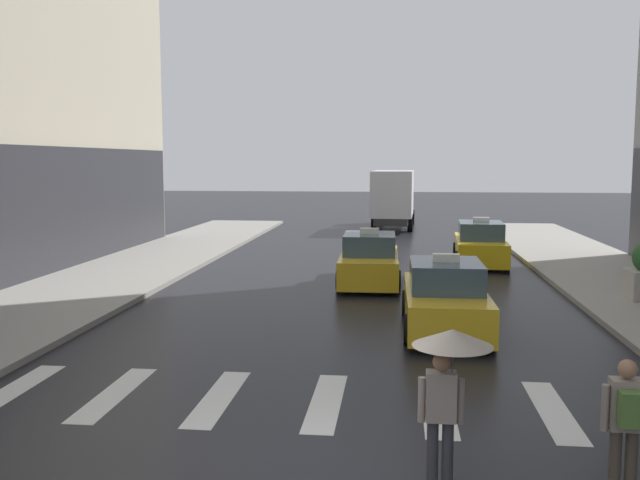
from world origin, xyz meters
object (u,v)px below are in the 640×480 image
at_px(taxi_third, 480,245).
at_px(taxi_second, 369,261).
at_px(box_truck, 394,197).
at_px(pedestrian_with_backpack, 626,418).
at_px(taxi_lead, 445,299).
at_px(pedestrian_with_umbrella, 448,364).

bearing_deg(taxi_third, taxi_second, -130.57).
height_order(taxi_third, box_truck, box_truck).
height_order(taxi_second, box_truck, box_truck).
bearing_deg(taxi_second, pedestrian_with_backpack, -75.80).
height_order(taxi_lead, taxi_third, same).
height_order(taxi_second, taxi_third, same).
bearing_deg(taxi_third, box_truck, 103.94).
xyz_separation_m(taxi_second, pedestrian_with_backpack, (3.51, -13.87, 0.25)).
distance_m(taxi_lead, pedestrian_with_umbrella, 7.94).
height_order(taxi_third, pedestrian_with_backpack, taxi_third).
distance_m(taxi_third, box_truck, 13.97).
relative_size(taxi_second, taxi_third, 0.99).
bearing_deg(taxi_lead, pedestrian_with_backpack, -79.15).
distance_m(taxi_lead, taxi_third, 10.78).
bearing_deg(taxi_lead, pedestrian_with_umbrella, -93.64).
bearing_deg(pedestrian_with_umbrella, taxi_third, 82.22).
distance_m(taxi_third, pedestrian_with_backpack, 18.56).
relative_size(taxi_lead, box_truck, 0.60).
bearing_deg(taxi_second, pedestrian_with_umbrella, -83.86).
distance_m(taxi_lead, box_truck, 24.17).
height_order(box_truck, pedestrian_with_umbrella, box_truck).
xyz_separation_m(taxi_lead, pedestrian_with_backpack, (1.53, -7.96, 0.25)).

